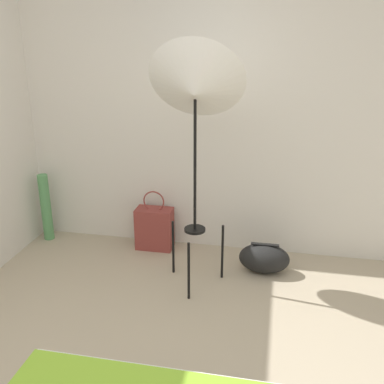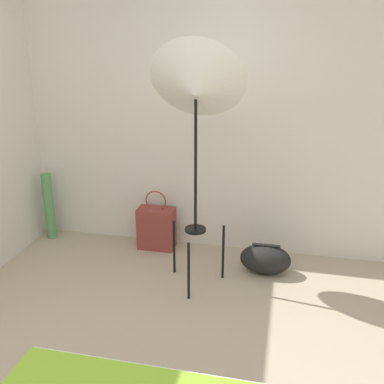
{
  "view_description": "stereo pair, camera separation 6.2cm",
  "coord_description": "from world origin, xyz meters",
  "px_view_note": "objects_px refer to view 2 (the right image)",
  "views": [
    {
      "loc": [
        0.73,
        -1.44,
        1.9
      ],
      "look_at": [
        0.16,
        1.41,
        0.84
      ],
      "focal_mm": 42.0,
      "sensor_mm": 36.0,
      "label": 1
    },
    {
      "loc": [
        0.79,
        -1.43,
        1.9
      ],
      "look_at": [
        0.16,
        1.41,
        0.84
      ],
      "focal_mm": 42.0,
      "sensor_mm": 36.0,
      "label": 2
    }
  ],
  "objects_px": {
    "tote_bag": "(157,228)",
    "paper_roll": "(49,206)",
    "duffel_bag": "(265,259)",
    "photo_umbrella": "(196,90)"
  },
  "relations": [
    {
      "from": "tote_bag",
      "to": "duffel_bag",
      "type": "xyz_separation_m",
      "value": [
        1.0,
        -0.24,
        -0.07
      ]
    },
    {
      "from": "paper_roll",
      "to": "photo_umbrella",
      "type": "bearing_deg",
      "value": -18.21
    },
    {
      "from": "tote_bag",
      "to": "paper_roll",
      "type": "relative_size",
      "value": 0.86
    },
    {
      "from": "duffel_bag",
      "to": "paper_roll",
      "type": "xyz_separation_m",
      "value": [
        -2.05,
        0.23,
        0.2
      ]
    },
    {
      "from": "duffel_bag",
      "to": "paper_roll",
      "type": "distance_m",
      "value": 2.07
    },
    {
      "from": "photo_umbrella",
      "to": "paper_roll",
      "type": "distance_m",
      "value": 1.99
    },
    {
      "from": "paper_roll",
      "to": "duffel_bag",
      "type": "bearing_deg",
      "value": -6.34
    },
    {
      "from": "duffel_bag",
      "to": "paper_roll",
      "type": "bearing_deg",
      "value": 173.66
    },
    {
      "from": "photo_umbrella",
      "to": "duffel_bag",
      "type": "distance_m",
      "value": 1.5
    },
    {
      "from": "paper_roll",
      "to": "tote_bag",
      "type": "bearing_deg",
      "value": 0.84
    }
  ]
}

